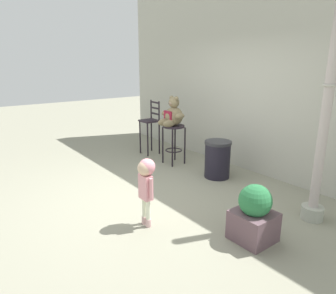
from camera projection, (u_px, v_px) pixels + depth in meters
ground_plane at (149, 196)px, 4.79m from camera, size 24.00×24.00×0.00m
building_wall at (253, 70)px, 5.64m from camera, size 7.32×0.30×3.70m
bar_stool_with_teddy at (174, 136)px, 6.15m from camera, size 0.42×0.42×0.79m
teddy_bear at (173, 115)px, 6.02m from camera, size 0.56×0.50×0.58m
child_walking at (146, 178)px, 3.76m from camera, size 0.28×0.22×0.88m
trash_bin at (217, 159)px, 5.47m from camera, size 0.47×0.47×0.67m
lamppost at (324, 129)px, 3.76m from camera, size 0.28×0.28×3.02m
bar_chair_empty at (150, 124)px, 6.81m from camera, size 0.36×0.36×1.18m
planter_with_shrub at (254, 215)px, 3.53m from camera, size 0.44×0.44×0.68m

